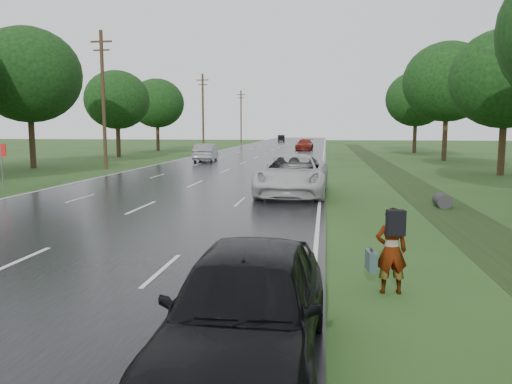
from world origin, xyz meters
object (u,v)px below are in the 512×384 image
Objects in this scene: road_sign at (1,158)px; silver_sedan at (206,152)px; white_pickup at (293,175)px; dark_sedan at (247,307)px; pedestrian at (390,249)px.

road_sign is 0.48× the size of silver_sedan.
white_pickup is at bearing 108.04° from silver_sedan.
road_sign reaches higher than dark_sedan.
pedestrian is at bearing 103.58° from silver_sedan.
white_pickup reaches higher than silver_sedan.
dark_sedan is (-2.18, -3.33, 0.01)m from pedestrian.
pedestrian is 0.34× the size of dark_sedan.
silver_sedan is at bearing 105.12° from dark_sedan.
white_pickup is (-2.68, 13.21, 0.11)m from pedestrian.
pedestrian is 13.48m from white_pickup.
white_pickup is at bearing -85.36° from pedestrian.
silver_sedan is at bearing 115.07° from white_pickup.
road_sign is at bearing 71.79° from silver_sedan.
white_pickup is (14.00, 0.47, -0.69)m from road_sign.
silver_sedan is at bearing 77.28° from road_sign.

